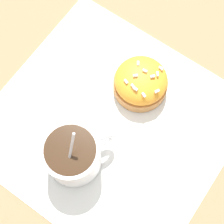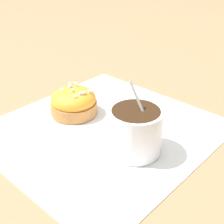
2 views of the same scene
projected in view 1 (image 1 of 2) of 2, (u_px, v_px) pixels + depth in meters
name	position (u px, v px, depth m)	size (l,w,h in m)	color
ground_plane	(110.00, 125.00, 0.59)	(3.00, 3.00, 0.00)	#93704C
paper_napkin	(110.00, 125.00, 0.59)	(0.36, 0.37, 0.00)	white
coffee_cup	(73.00, 154.00, 0.53)	(0.10, 0.08, 0.11)	white
frosted_pastry	(142.00, 83.00, 0.58)	(0.09, 0.09, 0.05)	#B2753D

